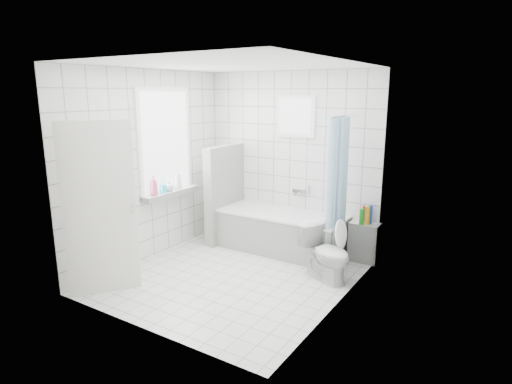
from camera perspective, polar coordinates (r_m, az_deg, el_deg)
The scene contains 19 objects.
ground at distance 5.58m, azimuth -3.03°, elevation -11.10°, with size 3.00×3.00×0.00m, color white.
ceiling at distance 5.10m, azimuth -3.40°, elevation 16.59°, with size 3.00×3.00×0.00m, color white.
wall_back at distance 6.45m, azimuth 4.54°, elevation 4.27°, with size 2.80×0.02×2.60m, color white.
wall_front at distance 4.09m, azimuth -15.44°, elevation -1.38°, with size 2.80×0.02×2.60m, color white.
wall_left at distance 6.09m, azimuth -14.03°, elevation 3.39°, with size 0.02×3.00×2.60m, color white.
wall_right at distance 4.54m, azimuth 11.38°, elevation 0.27°, with size 0.02×3.00×2.60m, color white.
window_left at distance 6.23m, azimuth -11.91°, elevation 6.50°, with size 0.01×0.90×1.40m, color white.
window_back at distance 6.30m, azimuth 5.27°, elevation 9.99°, with size 0.50×0.01×0.50m, color white.
window_sill at distance 6.32m, azimuth -11.30°, elevation -0.19°, with size 0.18×1.02×0.08m, color white.
door at distance 5.14m, azimuth -20.12°, elevation -2.24°, with size 0.04×0.80×2.00m, color silver.
bathtub at distance 6.33m, azimuth 3.43°, elevation -5.30°, with size 1.86×0.77×0.58m.
partition_wall at distance 6.68m, azimuth -4.22°, elevation -0.23°, with size 0.15×0.85×1.50m, color white.
tiled_ledge at distance 6.13m, azimuth 14.22°, elevation -6.48°, with size 0.40×0.24×0.55m, color white.
toilet at distance 5.43m, azimuth 9.34°, elevation -7.99°, with size 0.39×0.68×0.70m, color white.
curtain_rod at distance 5.63m, azimuth 11.45°, elevation 9.92°, with size 0.02×0.02×0.80m, color silver.
shower_curtain at distance 5.62m, azimuth 10.56°, elevation 0.69°, with size 0.14×0.48×1.78m, color #448FC9, non-canonical shape.
tub_faucet at distance 6.42m, azimuth 5.72°, elevation 0.11°, with size 0.18×0.06×0.06m, color silver.
sill_bottles at distance 6.24m, azimuth -11.71°, elevation 1.17°, with size 0.17×0.62×0.31m.
ledge_bottles at distance 5.98m, azimuth 14.41°, elevation -3.00°, with size 0.17×0.17×0.26m.
Camera 1 is at (2.95, -4.15, 2.29)m, focal length 30.00 mm.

